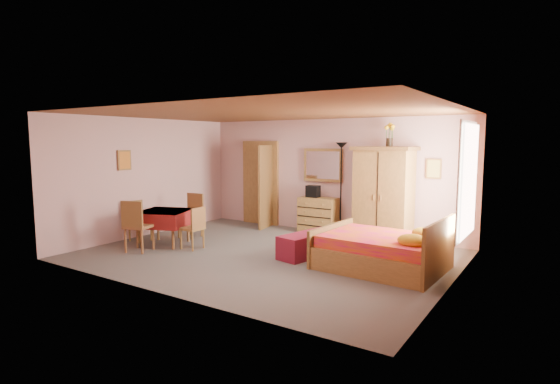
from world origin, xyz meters
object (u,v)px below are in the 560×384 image
Objects in this scene: chair_west at (140,221)px; chair_east at (192,228)px; wardrobe at (383,195)px; chair_north at (190,216)px; floor_lamp at (341,189)px; sunflower_vase at (390,135)px; wall_mirror at (323,165)px; chair_south at (139,226)px; bench at (309,244)px; stereo at (313,191)px; dining_table at (165,227)px; bed at (381,241)px; chest_of_drawers at (318,215)px.

chair_west reaches higher than chair_east.
wardrobe is 2.09× the size of chair_north.
wardrobe is (1.04, -0.17, -0.04)m from floor_lamp.
chair_west is at bearing -147.92° from sunflower_vase.
wall_mirror is 4.25m from chair_south.
chair_south is 1.17× the size of chair_west.
wardrobe is 1.24m from sunflower_vase.
floor_lamp is at bearing 98.82° from bench.
chair_north is (-2.01, -1.91, -0.48)m from stereo.
chair_west is at bearing 48.77° from chair_north.
chair_north reaches higher than bench.
wardrobe is (1.68, -0.05, 0.04)m from stereo.
dining_table is (-2.08, -2.90, -1.20)m from wall_mirror.
chair_north is (-4.34, -0.01, 0.02)m from bed.
bench is at bearing -107.32° from wardrobe.
chair_south reaches higher than chest_of_drawers.
wardrobe is 4.53m from dining_table.
stereo reaches higher than bed.
wardrobe is 2.00× the size of chair_south.
bench is 1.50× the size of chair_west.
wall_mirror is 1.78m from sunflower_vase.
chair_west is 1.02× the size of chair_east.
chair_east is at bearing -119.30° from chest_of_drawers.
floor_lamp is at bearing 10.78° from chest_of_drawers.
bench is (-0.74, -1.81, -0.78)m from wardrobe.
bench is at bearing -68.67° from chest_of_drawers.
chair_west is (-4.30, -2.71, -0.57)m from wardrobe.
sunflower_vase reaches higher than wall_mirror.
floor_lamp is 3.88m from dining_table.
chest_of_drawers is 1.16m from wall_mirror.
chair_west is (-3.57, -0.90, 0.21)m from bench.
wardrobe is at bearing 125.58° from chair_west.
bed is at bearing 175.10° from chair_north.
bed is (2.20, -1.91, 0.05)m from chest_of_drawers.
bed is 2.07× the size of chair_north.
chair_north reaches higher than chair_west.
chest_of_drawers is 0.44× the size of wardrobe.
stereo is at bearing -141.41° from chair_north.
chair_south reaches higher than chair_east.
chair_west is (-0.68, 0.57, -0.07)m from chair_south.
stereo reaches higher than chair_east.
dining_table is at bearing -127.60° from wall_mirror.
sunflower_vase is 4.58m from chair_north.
chest_of_drawers is 0.56m from stereo.
chair_east is at bearing -133.42° from wardrobe.
chair_west is (-2.76, -2.98, -1.13)m from wall_mirror.
chest_of_drawers is at bearing 4.31° from stereo.
dining_table is 0.78m from chair_north.
chair_west is at bearing 124.20° from chair_south.
chair_north is at bearing -176.95° from bed.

